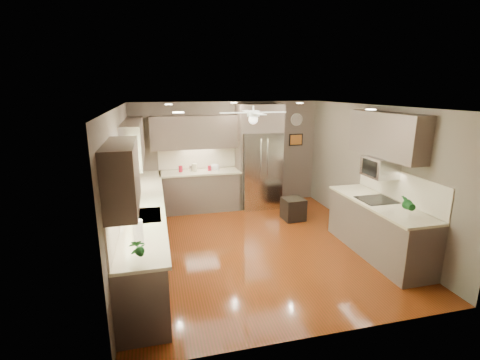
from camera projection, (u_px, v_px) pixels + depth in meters
name	position (u px, v px, depth m)	size (l,w,h in m)	color
floor	(257.00, 245.00, 6.37)	(5.00, 5.00, 0.00)	#4C270A
ceiling	(258.00, 106.00, 5.74)	(5.00, 5.00, 0.00)	white
wall_back	(228.00, 154.00, 8.40)	(4.50, 4.50, 0.00)	brown
wall_front	(325.00, 236.00, 3.71)	(4.50, 4.50, 0.00)	brown
wall_left	(122.00, 188.00, 5.53)	(5.00, 5.00, 0.00)	brown
wall_right	(371.00, 172.00, 6.58)	(5.00, 5.00, 0.00)	brown
canister_a	(181.00, 169.00, 7.90)	(0.09, 0.09, 0.14)	maroon
canister_b	(191.00, 168.00, 8.00)	(0.08, 0.08, 0.13)	silver
canister_c	(195.00, 168.00, 7.96)	(0.12, 0.12, 0.19)	#BFB48F
canister_d	(209.00, 168.00, 8.07)	(0.08, 0.08, 0.12)	maroon
soap_bottle	(135.00, 203.00, 5.49)	(0.08, 0.08, 0.18)	white
potted_plant_left	(137.00, 248.00, 3.76)	(0.17, 0.12, 0.33)	#16501D
potted_plant_right	(408.00, 204.00, 5.17)	(0.20, 0.16, 0.36)	#16501D
bowl	(215.00, 169.00, 8.14)	(0.23, 0.23, 0.06)	#BFB48F
left_run	(145.00, 227.00, 5.93)	(0.65, 4.70, 1.45)	#4D3F38
back_run	(200.00, 190.00, 8.15)	(1.85, 0.65, 1.45)	#4D3F38
uppers	(208.00, 140.00, 6.39)	(4.50, 4.70, 0.95)	#4D3F38
window	(120.00, 177.00, 4.99)	(0.05, 1.12, 0.92)	#BFF2B2
sink	(144.00, 217.00, 5.22)	(0.50, 0.70, 0.32)	silver
refrigerator	(259.00, 158.00, 8.26)	(1.06, 0.75, 2.45)	silver
right_run	(378.00, 227.00, 5.95)	(0.70, 2.20, 1.45)	#4D3F38
microwave	(380.00, 167.00, 5.95)	(0.43, 0.55, 0.34)	silver
ceiling_fan	(253.00, 115.00, 6.06)	(1.18, 1.18, 0.32)	white
recessed_lights	(250.00, 106.00, 6.11)	(2.84, 3.14, 0.01)	white
wall_clock	(297.00, 120.00, 8.59)	(0.30, 0.03, 0.30)	white
framed_print	(296.00, 140.00, 8.72)	(0.36, 0.03, 0.30)	black
stool	(293.00, 209.00, 7.60)	(0.47, 0.47, 0.50)	black
paper_towel	(138.00, 231.00, 4.26)	(0.12, 0.12, 0.31)	white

